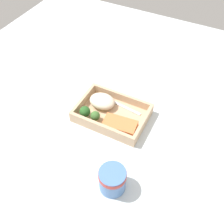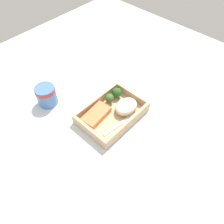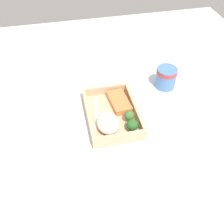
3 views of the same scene
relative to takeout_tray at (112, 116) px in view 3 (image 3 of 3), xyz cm
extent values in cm
cube|color=silver|center=(0.00, 0.00, -1.60)|extent=(160.00, 160.00, 2.00)
cube|color=tan|center=(0.00, 0.00, 0.00)|extent=(25.90, 18.10, 1.20)
cube|color=tan|center=(0.00, -8.45, 2.32)|extent=(25.90, 1.20, 3.44)
cube|color=tan|center=(0.00, 8.45, 2.32)|extent=(25.90, 1.20, 3.44)
cube|color=tan|center=(-12.35, 0.00, 2.32)|extent=(1.20, 15.70, 3.44)
cube|color=tan|center=(12.35, 0.00, 2.32)|extent=(1.20, 15.70, 3.44)
cube|color=#DD7741|center=(-5.06, 3.83, 1.74)|extent=(12.55, 7.56, 2.27)
ellipsoid|color=beige|center=(5.52, -2.62, 2.82)|extent=(9.97, 7.79, 4.45)
cylinder|color=#8AA565|center=(8.52, 5.12, 1.32)|extent=(1.55, 1.55, 1.44)
sphere|color=#295A24|center=(8.52, 5.12, 3.16)|extent=(4.07, 4.07, 4.07)
cylinder|color=#799C54|center=(4.10, 5.21, 1.43)|extent=(1.34, 1.34, 1.65)
sphere|color=#3E692F|center=(4.10, 5.21, 3.22)|extent=(3.53, 3.53, 3.53)
cube|color=silver|center=(-3.35, -5.30, 0.82)|extent=(12.44, 2.52, 0.44)
cube|color=silver|center=(4.49, -6.21, 0.82)|extent=(3.63, 2.58, 0.44)
cylinder|color=#4C76B3|center=(-12.83, 24.94, 3.67)|extent=(8.03, 8.03, 8.55)
cylinder|color=#B23833|center=(-12.83, 24.94, 6.78)|extent=(8.28, 8.28, 1.54)
cube|color=white|center=(22.29, -2.38, -0.48)|extent=(12.56, 15.05, 0.24)
camera|label=1|loc=(-28.96, 56.93, 74.76)|focal=42.00mm
camera|label=2|loc=(-39.94, -37.00, 69.05)|focal=35.00mm
camera|label=3|loc=(64.44, -14.20, 67.73)|focal=42.00mm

